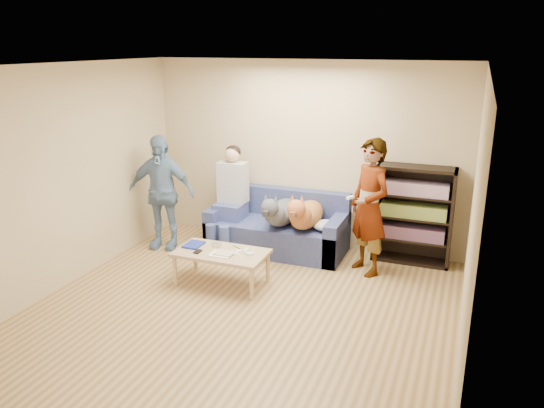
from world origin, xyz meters
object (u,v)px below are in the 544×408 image
at_px(dog_gray, 280,212).
at_px(coffee_table, 221,255).
at_px(camera_silver, 217,245).
at_px(bookshelf, 413,213).
at_px(sofa, 278,230).
at_px(person_standing_left, 161,192).
at_px(person_seated, 230,194).
at_px(person_standing_right, 369,207).
at_px(notebook_blue, 194,245).
at_px(dog_tan, 305,214).

bearing_deg(dog_gray, coffee_table, -107.20).
height_order(dog_gray, coffee_table, dog_gray).
relative_size(camera_silver, bookshelf, 0.08).
relative_size(sofa, bookshelf, 1.46).
distance_m(person_standing_left, camera_silver, 1.43).
height_order(person_standing_left, person_seated, person_standing_left).
xyz_separation_m(camera_silver, dog_gray, (0.46, 0.99, 0.18)).
relative_size(person_standing_right, bookshelf, 1.32).
relative_size(dog_gray, coffee_table, 1.12).
bearing_deg(person_standing_right, notebook_blue, -112.50).
height_order(notebook_blue, bookshelf, bookshelf).
height_order(person_standing_right, notebook_blue, person_standing_right).
height_order(sofa, dog_gray, dog_gray).
distance_m(person_seated, coffee_table, 1.32).
bearing_deg(coffee_table, bookshelf, 37.06).
bearing_deg(dog_tan, camera_silver, -128.85).
bearing_deg(camera_silver, sofa, 73.05).
height_order(person_seated, coffee_table, person_seated).
relative_size(dog_gray, dog_tan, 1.07).
distance_m(camera_silver, dog_gray, 1.11).
bearing_deg(bookshelf, sofa, -172.60).
distance_m(person_standing_right, dog_tan, 0.92).
height_order(person_standing_left, camera_silver, person_standing_left).
height_order(camera_silver, bookshelf, bookshelf).
bearing_deg(camera_silver, person_seated, 106.52).
height_order(notebook_blue, dog_tan, dog_tan).
relative_size(camera_silver, sofa, 0.06).
bearing_deg(dog_gray, person_seated, 175.00).
relative_size(person_seated, bookshelf, 1.13).
height_order(camera_silver, dog_tan, dog_tan).
height_order(coffee_table, bookshelf, bookshelf).
height_order(sofa, dog_tan, dog_tan).
xyz_separation_m(sofa, person_seated, (-0.68, -0.13, 0.49)).
xyz_separation_m(person_standing_right, bookshelf, (0.48, 0.56, -0.18)).
distance_m(notebook_blue, bookshelf, 2.87).
relative_size(person_standing_right, coffee_table, 1.56).
bearing_deg(person_seated, sofa, 10.59).
height_order(sofa, coffee_table, sofa).
height_order(person_standing_right, person_standing_left, person_standing_right).
distance_m(sofa, coffee_table, 1.33).
xyz_separation_m(person_standing_left, sofa, (1.56, 0.50, -0.53)).
relative_size(dog_tan, coffee_table, 1.05).
distance_m(person_standing_left, coffee_table, 1.61).
xyz_separation_m(person_standing_right, sofa, (-1.32, 0.32, -0.58)).
relative_size(notebook_blue, coffee_table, 0.24).
bearing_deg(person_standing_left, dog_gray, 0.24).
relative_size(person_standing_right, notebook_blue, 6.62).
xyz_separation_m(person_standing_right, coffee_table, (-1.56, -0.99, -0.49)).
bearing_deg(person_standing_left, sofa, 7.61).
bearing_deg(coffee_table, dog_gray, 72.80).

